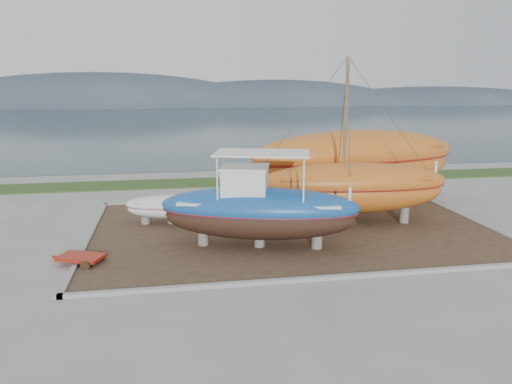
{
  "coord_description": "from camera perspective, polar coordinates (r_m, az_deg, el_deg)",
  "views": [
    {
      "loc": [
        -5.46,
        -17.76,
        6.82
      ],
      "look_at": [
        -1.67,
        4.0,
        1.86
      ],
      "focal_mm": 35.0,
      "sensor_mm": 36.0,
      "label": 1
    }
  ],
  "objects": [
    {
      "name": "grass_strip",
      "position": [
        34.38,
        -0.54,
        1.29
      ],
      "size": [
        44.0,
        3.0,
        0.08
      ],
      "primitive_type": "cube",
      "color": "#284219",
      "rests_on": "ground"
    },
    {
      "name": "sea",
      "position": [
        88.2,
        -6.36,
        8.15
      ],
      "size": [
        260.0,
        100.0,
        0.04
      ],
      "primitive_type": null,
      "color": "#1C3239",
      "rests_on": "ground"
    },
    {
      "name": "mountain_ridge",
      "position": [
        143.03,
        -7.79,
        9.82
      ],
      "size": [
        200.0,
        36.0,
        20.0
      ],
      "primitive_type": null,
      "color": "#333D49",
      "rests_on": "ground"
    },
    {
      "name": "ground",
      "position": [
        19.8,
        6.83,
        -7.59
      ],
      "size": [
        140.0,
        140.0,
        0.0
      ],
      "primitive_type": "plane",
      "color": "gray",
      "rests_on": "ground"
    },
    {
      "name": "blue_caique",
      "position": [
        20.34,
        0.4,
        -0.94
      ],
      "size": [
        8.6,
        4.63,
        3.96
      ],
      "primitive_type": null,
      "rotation": [
        0.0,
        0.0,
        -0.27
      ],
      "color": "#184E96",
      "rests_on": "dirt_patch"
    },
    {
      "name": "curb_frame",
      "position": [
        23.43,
        4.04,
        -4.1
      ],
      "size": [
        18.6,
        12.6,
        0.15
      ],
      "primitive_type": null,
      "color": "gray",
      "rests_on": "ground"
    },
    {
      "name": "orange_sailboat",
      "position": [
        23.82,
        11.19,
        5.53
      ],
      "size": [
        9.25,
        3.62,
        7.8
      ],
      "primitive_type": null,
      "rotation": [
        0.0,
        0.0,
        -0.11
      ],
      "color": "#B65C1C",
      "rests_on": "dirt_patch"
    },
    {
      "name": "orange_bare_hull",
      "position": [
        28.12,
        11.33,
        2.67
      ],
      "size": [
        12.63,
        5.51,
        4.0
      ],
      "primitive_type": null,
      "rotation": [
        0.0,
        0.0,
        0.16
      ],
      "color": "#B65C1C",
      "rests_on": "dirt_patch"
    },
    {
      "name": "dirt_patch",
      "position": [
        23.44,
        4.04,
        -4.21
      ],
      "size": [
        18.0,
        12.0,
        0.06
      ],
      "primitive_type": "cube",
      "color": "#422D1E",
      "rests_on": "ground"
    },
    {
      "name": "red_trailer",
      "position": [
        20.17,
        -19.34,
        -7.33
      ],
      "size": [
        2.73,
        2.06,
        0.35
      ],
      "primitive_type": null,
      "rotation": [
        0.0,
        0.0,
        -0.39
      ],
      "color": "#A82413",
      "rests_on": "ground"
    },
    {
      "name": "white_dinghy",
      "position": [
        24.35,
        -9.58,
        -2.02
      ],
      "size": [
        4.62,
        2.26,
        1.33
      ],
      "primitive_type": null,
      "rotation": [
        0.0,
        0.0,
        -0.14
      ],
      "color": "silver",
      "rests_on": "dirt_patch"
    }
  ]
}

